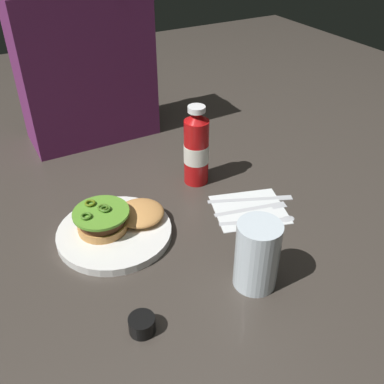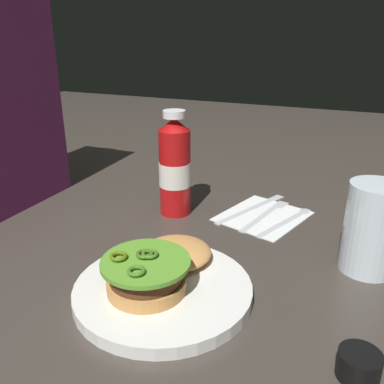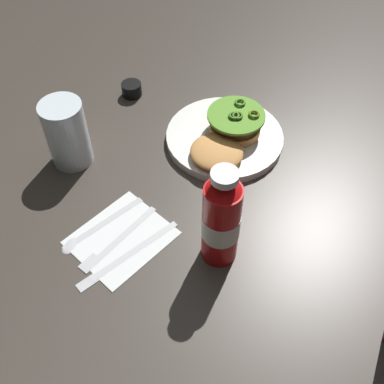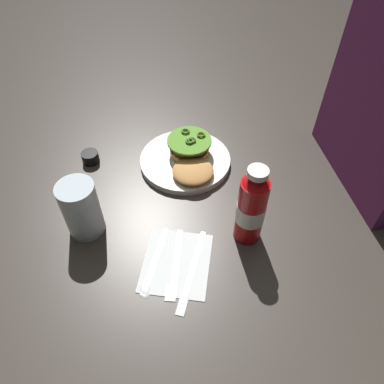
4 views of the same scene
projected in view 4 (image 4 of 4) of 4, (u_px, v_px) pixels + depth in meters
The scene contains 10 objects.
ground_plane at pixel (164, 178), 0.95m from camera, with size 3.00×3.00×0.00m, color #3B342E.
dinner_plate at pixel (185, 160), 0.98m from camera, with size 0.25×0.25×0.02m, color white.
burger_sandwich at pixel (191, 155), 0.95m from camera, with size 0.20×0.12×0.05m.
ketchup_bottle at pixel (251, 208), 0.76m from camera, with size 0.06×0.06×0.20m.
water_glass at pixel (81, 209), 0.79m from camera, with size 0.08×0.08×0.14m, color silver.
condiment_cup at pixel (90, 157), 0.98m from camera, with size 0.05×0.05×0.03m, color black.
napkin at pixel (174, 262), 0.77m from camera, with size 0.16×0.14×0.00m, color white.
spoon_utensil at pixel (151, 270), 0.76m from camera, with size 0.17×0.08×0.00m.
fork_utensil at pixel (173, 269), 0.76m from camera, with size 0.17×0.06×0.00m.
butter_knife at pixel (191, 275), 0.75m from camera, with size 0.20×0.10×0.00m.
Camera 4 is at (0.67, -0.03, 0.67)m, focal length 33.69 mm.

